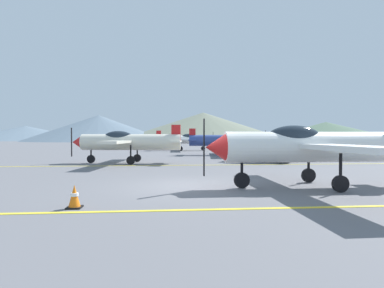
{
  "coord_description": "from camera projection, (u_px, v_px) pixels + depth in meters",
  "views": [
    {
      "loc": [
        -0.69,
        -11.04,
        1.79
      ],
      "look_at": [
        1.46,
        14.0,
        1.2
      ],
      "focal_mm": 28.46,
      "sensor_mm": 36.0,
      "label": 1
    }
  ],
  "objects": [
    {
      "name": "airplane_far",
      "position": [
        226.0,
        140.0,
        29.81
      ],
      "size": [
        7.62,
        8.75,
        2.61
      ],
      "color": "#33478C",
      "rests_on": "ground_plane"
    },
    {
      "name": "apron_line_near",
      "position": [
        195.0,
        210.0,
        7.42
      ],
      "size": [
        80.0,
        0.16,
        0.01
      ],
      "primitive_type": "cube",
      "color": "yellow",
      "rests_on": "ground_plane"
    },
    {
      "name": "car_sedan",
      "position": [
        260.0,
        150.0,
        21.91
      ],
      "size": [
        4.64,
        3.63,
        1.62
      ],
      "color": "black",
      "rests_on": "ground_plane"
    },
    {
      "name": "apron_line_far",
      "position": [
        177.0,
        165.0,
        19.08
      ],
      "size": [
        80.0,
        0.16,
        0.01
      ],
      "primitive_type": "cube",
      "color": "yellow",
      "rests_on": "ground_plane"
    },
    {
      "name": "hill_right",
      "position": [
        326.0,
        131.0,
        131.6
      ],
      "size": [
        60.66,
        60.66,
        8.25
      ],
      "primitive_type": "cone",
      "color": "#4C6651",
      "rests_on": "ground_plane"
    },
    {
      "name": "hill_centerleft",
      "position": [
        99.0,
        128.0,
        128.0
      ],
      "size": [
        59.97,
        59.97,
        10.91
      ],
      "primitive_type": "cone",
      "color": "slate",
      "rests_on": "ground_plane"
    },
    {
      "name": "airplane_near",
      "position": [
        310.0,
        146.0,
        10.79
      ],
      "size": [
        7.52,
        8.69,
        2.61
      ],
      "color": "white",
      "rests_on": "ground_plane"
    },
    {
      "name": "traffic_cone_front",
      "position": [
        74.0,
        197.0,
        7.63
      ],
      "size": [
        0.36,
        0.36,
        0.59
      ],
      "color": "black",
      "rests_on": "ground_plane"
    },
    {
      "name": "hill_left",
      "position": [
        26.0,
        133.0,
        152.87
      ],
      "size": [
        67.07,
        67.07,
        7.3
      ],
      "primitive_type": "cone",
      "color": "slate",
      "rests_on": "ground_plane"
    },
    {
      "name": "airplane_back",
      "position": [
        184.0,
        139.0,
        39.92
      ],
      "size": [
        7.56,
        8.71,
        2.61
      ],
      "color": "white",
      "rests_on": "ground_plane"
    },
    {
      "name": "ground_plane",
      "position": [
        185.0,
        186.0,
        11.1
      ],
      "size": [
        400.0,
        400.0,
        0.0
      ],
      "primitive_type": "plane",
      "color": "slate"
    },
    {
      "name": "airplane_mid",
      "position": [
        127.0,
        142.0,
        20.71
      ],
      "size": [
        7.61,
        8.74,
        2.61
      ],
      "color": "silver",
      "rests_on": "ground_plane"
    },
    {
      "name": "hill_centerright",
      "position": [
        203.0,
        127.0,
        136.89
      ],
      "size": [
        77.64,
        77.64,
        12.74
      ],
      "primitive_type": "cone",
      "color": "slate",
      "rests_on": "ground_plane"
    }
  ]
}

